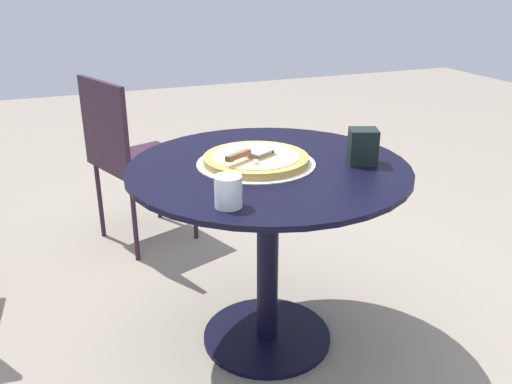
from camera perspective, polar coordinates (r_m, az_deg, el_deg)
The scene contains 7 objects.
ground_plane at distance 2.20m, azimuth 1.15°, elevation -14.97°, with size 10.00×10.00×0.00m, color gray.
patio_table at distance 1.93m, azimuth 1.26°, elevation -2.37°, with size 0.97×0.97×0.71m.
pizza_on_tray at distance 1.87m, azimuth -0.01°, elevation 3.42°, with size 0.41×0.41×0.05m.
pizza_server at distance 1.82m, azimuth -0.84°, elevation 4.15°, with size 0.14×0.21×0.02m.
drinking_cup at distance 1.52m, azimuth -2.93°, elevation 0.06°, with size 0.08×0.08×0.09m, color white.
napkin_dispenser at distance 1.90m, azimuth 11.15°, elevation 4.71°, with size 0.09×0.08×0.12m, color black.
patio_chair_near at distance 2.78m, azimuth -13.19°, elevation 4.26°, with size 0.54×0.54×0.87m.
Camera 1 is at (1.62, -0.69, 1.33)m, focal length 38.14 mm.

